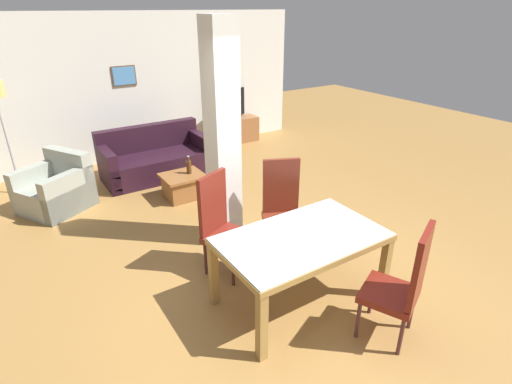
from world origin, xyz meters
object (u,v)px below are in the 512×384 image
(dining_table, at_px, (301,249))
(armchair, at_px, (57,190))
(tv_screen, at_px, (233,105))
(dining_chair_near_right, at_px, (403,283))
(coffee_table, at_px, (184,186))
(bottle, at_px, (189,167))
(sofa, at_px, (156,160))
(dining_chair_far_right, at_px, (282,206))
(tv_stand, at_px, (233,131))
(dining_chair_far_left, at_px, (221,223))

(dining_table, xyz_separation_m, armchair, (-1.73, 3.59, -0.32))
(tv_screen, bearing_deg, dining_chair_near_right, 50.13)
(dining_table, xyz_separation_m, tv_screen, (2.07, 4.91, 0.23))
(dining_table, relative_size, coffee_table, 2.54)
(coffee_table, relative_size, bottle, 2.20)
(dining_chair_near_right, xyz_separation_m, sofa, (-0.44, 4.90, -0.31))
(dining_chair_far_right, xyz_separation_m, dining_chair_near_right, (-0.00, -1.75, 0.00))
(bottle, bearing_deg, tv_screen, 45.65)
(dining_chair_near_right, bearing_deg, sofa, 70.87)
(tv_stand, bearing_deg, dining_chair_far_right, -112.37)
(tv_screen, bearing_deg, bottle, 21.84)
(armchair, bearing_deg, dining_chair_near_right, 175.15)
(dining_chair_far_left, relative_size, dining_chair_near_right, 1.00)
(coffee_table, relative_size, tv_stand, 0.56)
(dining_chair_far_right, height_order, sofa, dining_chair_far_right)
(dining_chair_far_right, distance_m, armchair, 3.48)
(bottle, bearing_deg, dining_chair_far_right, -82.06)
(armchair, relative_size, coffee_table, 1.81)
(dining_table, distance_m, dining_chair_near_right, 0.98)
(dining_table, distance_m, armchair, 4.00)
(armchair, relative_size, tv_stand, 1.02)
(dining_chair_far_right, bearing_deg, tv_screen, -87.14)
(armchair, bearing_deg, coffee_table, -141.76)
(tv_screen, bearing_deg, dining_table, 43.32)
(dining_chair_far_right, height_order, bottle, dining_chair_far_right)
(dining_table, xyz_separation_m, dining_chair_near_right, (0.40, -0.89, -0.00))
(dining_chair_near_right, bearing_deg, armchair, 91.09)
(dining_chair_far_right, relative_size, coffee_table, 1.83)
(armchair, distance_m, coffee_table, 1.86)
(dining_chair_far_right, bearing_deg, bottle, -56.82)
(bottle, relative_size, tv_screen, 0.38)
(dining_chair_far_left, xyz_separation_m, dining_chair_far_right, (0.81, -0.04, 0.00))
(tv_stand, bearing_deg, tv_screen, 0.00)
(armchair, bearing_deg, sofa, -106.43)
(dining_chair_far_right, height_order, tv_stand, dining_chair_far_right)
(sofa, distance_m, armchair, 1.74)
(tv_screen, bearing_deg, coffee_table, 20.23)
(dining_chair_far_left, xyz_separation_m, sofa, (0.36, 3.11, -0.31))
(dining_chair_far_right, height_order, armchair, dining_chair_far_right)
(coffee_table, bearing_deg, armchair, 158.48)
(coffee_table, distance_m, bottle, 0.32)
(dining_chair_far_right, height_order, coffee_table, dining_chair_far_right)
(dining_table, distance_m, bottle, 2.92)
(sofa, distance_m, tv_stand, 2.30)
(dining_chair_far_right, relative_size, tv_stand, 1.03)
(coffee_table, bearing_deg, dining_chair_far_left, -101.35)
(dining_table, height_order, armchair, armchair)
(dining_table, bearing_deg, sofa, 90.58)
(dining_chair_far_left, distance_m, bottle, 2.08)
(coffee_table, bearing_deg, tv_screen, 44.03)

